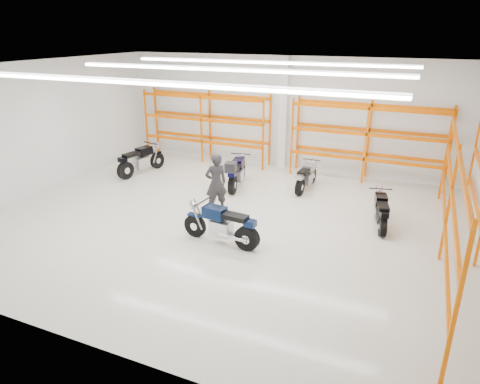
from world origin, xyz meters
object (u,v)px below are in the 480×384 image
at_px(motorcycle_back_a, 139,161).
at_px(motorcycle_back_b, 236,173).
at_px(motorcycle_main, 224,226).
at_px(structural_column, 284,114).
at_px(motorcycle_back_c, 306,177).
at_px(standing_man, 216,183).
at_px(motorcycle_back_d, 381,212).

bearing_deg(motorcycle_back_a, motorcycle_back_b, 0.80).
bearing_deg(motorcycle_back_b, motorcycle_main, -70.53).
xyz_separation_m(motorcycle_back_a, structural_column, (4.93, 3.17, 1.71)).
bearing_deg(motorcycle_back_c, motorcycle_back_b, -160.28).
xyz_separation_m(motorcycle_back_b, standing_man, (0.30, -2.22, 0.38)).
xyz_separation_m(motorcycle_back_a, motorcycle_back_d, (9.38, -1.25, -0.08)).
bearing_deg(motorcycle_back_d, motorcycle_back_c, 142.68).
bearing_deg(motorcycle_back_c, standing_man, -123.98).
bearing_deg(standing_man, motorcycle_back_c, -168.94).
bearing_deg(motorcycle_main, motorcycle_back_a, 144.26).
bearing_deg(motorcycle_main, motorcycle_back_b, 109.47).
relative_size(motorcycle_back_c, standing_man, 1.05).
xyz_separation_m(motorcycle_back_b, structural_column, (0.74, 3.11, 1.67)).
xyz_separation_m(motorcycle_main, motorcycle_back_c, (0.91, 4.97, -0.07)).
bearing_deg(standing_man, motorcycle_back_a, -70.70).
distance_m(motorcycle_back_c, standing_man, 3.73).
bearing_deg(structural_column, motorcycle_back_d, -44.79).
bearing_deg(motorcycle_back_c, motorcycle_main, -100.38).
bearing_deg(motorcycle_back_a, motorcycle_main, -35.74).
distance_m(motorcycle_back_a, structural_column, 6.10).
height_order(motorcycle_back_b, structural_column, structural_column).
xyz_separation_m(motorcycle_back_c, structural_column, (-1.63, 2.27, 1.79)).
height_order(motorcycle_back_c, standing_man, standing_man).
bearing_deg(motorcycle_back_a, motorcycle_back_c, 7.88).
xyz_separation_m(motorcycle_back_a, motorcycle_back_b, (4.19, 0.06, 0.04)).
height_order(motorcycle_back_c, motorcycle_back_d, motorcycle_back_d).
xyz_separation_m(motorcycle_back_b, motorcycle_back_d, (5.20, -1.31, -0.11)).
distance_m(motorcycle_back_b, standing_man, 2.27).
bearing_deg(motorcycle_back_c, motorcycle_back_a, -172.12).
xyz_separation_m(motorcycle_back_d, standing_man, (-4.90, -0.91, 0.49)).
distance_m(motorcycle_back_a, motorcycle_back_b, 4.19).
height_order(motorcycle_back_d, structural_column, structural_column).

